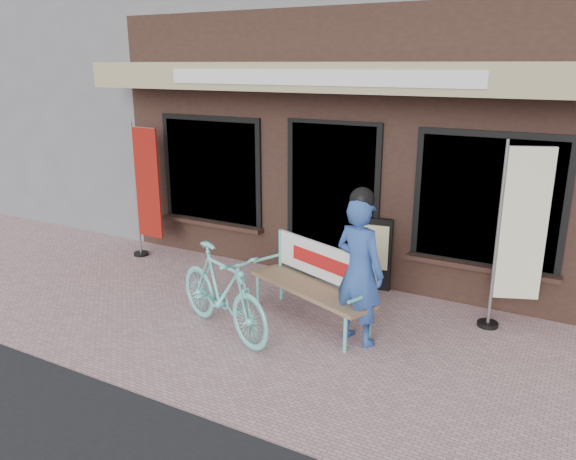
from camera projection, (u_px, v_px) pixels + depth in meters
The scene contains 9 objects.
ground at pixel (256, 336), 6.24m from camera, with size 70.00×70.00×0.00m, color #C4969A.
storefront at pixel (408, 58), 9.55m from camera, with size 7.00×6.77×6.00m.
neighbor_left_near at pixel (81, 51), 13.88m from camera, with size 10.00×7.00×6.40m, color slate.
bench at pixel (316, 278), 6.46m from camera, with size 1.73×1.00×0.92m.
person at pixel (359, 268), 5.90m from camera, with size 0.67×0.53×1.71m.
bicycle at pixel (223, 291), 6.18m from camera, with size 0.47×1.66×1.00m, color #6FD9D0.
nobori_red at pixel (146, 190), 8.45m from camera, with size 0.61×0.24×2.08m.
nobori_cream at pixel (518, 235), 6.13m from camera, with size 0.63×0.35×2.15m.
menu_stand at pixel (373, 253), 7.42m from camera, with size 0.50×0.17×0.98m.
Camera 1 is at (3.04, -4.77, 2.91)m, focal length 35.00 mm.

